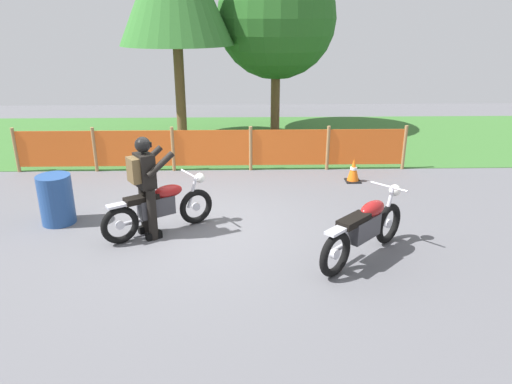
# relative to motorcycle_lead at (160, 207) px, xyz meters

# --- Properties ---
(ground) EXTENTS (24.00, 24.00, 0.02)m
(ground) POSITION_rel_motorcycle_lead_xyz_m (0.66, 0.20, -0.47)
(ground) COLOR #5B5B60
(grass_verge) EXTENTS (24.00, 6.15, 0.01)m
(grass_verge) POSITION_rel_motorcycle_lead_xyz_m (0.66, 6.50, -0.45)
(grass_verge) COLOR #386B2D
(grass_verge) RESTS_ON ground
(barrier_fence) EXTENTS (9.16, 0.08, 1.05)m
(barrier_fence) POSITION_rel_motorcycle_lead_xyz_m (0.66, 3.43, 0.08)
(barrier_fence) COLOR #997547
(barrier_fence) RESTS_ON ground
(tree_near_left) EXTENTS (3.52, 3.52, 5.13)m
(tree_near_left) POSITION_rel_motorcycle_lead_xyz_m (2.40, 7.51, 2.90)
(tree_near_left) COLOR brown
(tree_near_left) RESTS_ON ground
(motorcycle_lead) EXTENTS (1.73, 1.20, 0.95)m
(motorcycle_lead) POSITION_rel_motorcycle_lead_xyz_m (0.00, 0.00, 0.00)
(motorcycle_lead) COLOR black
(motorcycle_lead) RESTS_ON ground
(motorcycle_trailing) EXTENTS (1.59, 1.57, 1.00)m
(motorcycle_trailing) POSITION_rel_motorcycle_lead_xyz_m (3.20, -0.98, 0.03)
(motorcycle_trailing) COLOR black
(motorcycle_trailing) RESTS_ON ground
(rider_lead) EXTENTS (0.79, 0.72, 1.69)m
(rider_lead) POSITION_rel_motorcycle_lead_xyz_m (-0.18, -0.12, 0.49)
(rider_lead) COLOR black
(rider_lead) RESTS_ON ground
(traffic_cone) EXTENTS (0.32, 0.32, 0.53)m
(traffic_cone) POSITION_rel_motorcycle_lead_xyz_m (3.82, 2.53, -0.20)
(traffic_cone) COLOR black
(traffic_cone) RESTS_ON ground
(spare_drum) EXTENTS (0.58, 0.58, 0.88)m
(spare_drum) POSITION_rel_motorcycle_lead_xyz_m (-1.88, 0.45, -0.02)
(spare_drum) COLOR navy
(spare_drum) RESTS_ON ground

